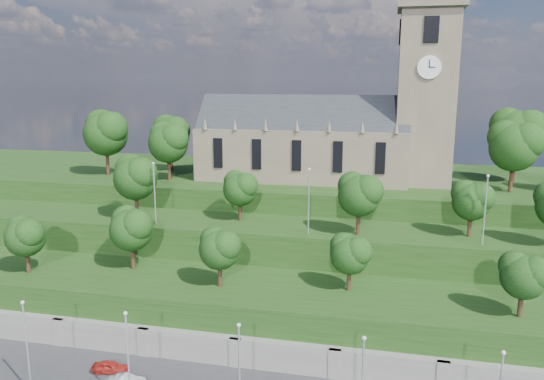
# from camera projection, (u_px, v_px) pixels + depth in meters

# --- Properties ---
(retaining_wall) EXTENTS (160.00, 2.10, 5.00)m
(retaining_wall) POSITION_uv_depth(u_px,v_px,m) (285.00, 363.00, 53.11)
(retaining_wall) COLOR slate
(retaining_wall) RESTS_ON ground
(embankment_lower) EXTENTS (160.00, 12.00, 8.00)m
(embankment_lower) POSITION_uv_depth(u_px,v_px,m) (296.00, 323.00, 58.56)
(embankment_lower) COLOR #1A3712
(embankment_lower) RESTS_ON ground
(embankment_upper) EXTENTS (160.00, 10.00, 12.00)m
(embankment_upper) POSITION_uv_depth(u_px,v_px,m) (311.00, 271.00, 68.64)
(embankment_upper) COLOR #1A3712
(embankment_upper) RESTS_ON ground
(hilltop) EXTENTS (160.00, 32.00, 15.00)m
(hilltop) POSITION_uv_depth(u_px,v_px,m) (330.00, 219.00, 88.38)
(hilltop) COLOR #1A3712
(hilltop) RESTS_ON ground
(church) EXTENTS (38.60, 12.35, 27.60)m
(church) POSITION_uv_depth(u_px,v_px,m) (334.00, 131.00, 81.27)
(church) COLOR brown
(church) RESTS_ON hilltop
(trees_lower) EXTENTS (71.43, 8.87, 7.66)m
(trees_lower) POSITION_uv_depth(u_px,v_px,m) (287.00, 247.00, 57.20)
(trees_lower) COLOR black
(trees_lower) RESTS_ON embankment_lower
(trees_upper) EXTENTS (57.30, 7.77, 8.65)m
(trees_upper) POSITION_uv_depth(u_px,v_px,m) (317.00, 189.00, 65.27)
(trees_upper) COLOR black
(trees_upper) RESTS_ON embankment_upper
(trees_hilltop) EXTENTS (75.41, 16.80, 11.22)m
(trees_hilltop) POSITION_uv_depth(u_px,v_px,m) (321.00, 136.00, 80.72)
(trees_hilltop) COLOR black
(trees_hilltop) RESTS_ON hilltop
(lamp_posts_promenade) EXTENTS (60.36, 0.36, 9.17)m
(lamp_posts_promenade) POSITION_uv_depth(u_px,v_px,m) (239.00, 368.00, 43.53)
(lamp_posts_promenade) COLOR #B2B2B7
(lamp_posts_promenade) RESTS_ON promenade
(lamp_posts_upper) EXTENTS (40.36, 0.36, 8.11)m
(lamp_posts_upper) POSITION_uv_depth(u_px,v_px,m) (309.00, 196.00, 63.58)
(lamp_posts_upper) COLOR #B2B2B7
(lamp_posts_upper) RESTS_ON embankment_upper
(car_left) EXTENTS (3.60, 1.78, 1.18)m
(car_left) POSITION_uv_depth(u_px,v_px,m) (110.00, 367.00, 52.30)
(car_left) COLOR #A6211B
(car_left) RESTS_ON promenade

